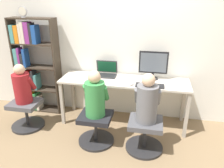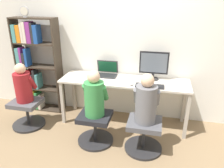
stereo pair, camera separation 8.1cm
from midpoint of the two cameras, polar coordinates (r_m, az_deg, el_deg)
ground_plane at (r=3.62m, az=2.79°, el=-12.17°), size 14.00×14.00×0.00m
wall_back at (r=3.70m, az=4.98°, el=10.55°), size 10.00×0.05×2.60m
desk at (r=3.54m, az=3.84°, el=-0.22°), size 2.06×0.58×0.78m
desktop_monitor at (r=3.53m, az=11.49°, el=4.86°), size 0.45×0.19×0.45m
laptop at (r=3.69m, az=-0.85°, el=3.02°), size 0.36×0.28×0.24m
keyboard at (r=3.30m, az=10.51°, el=-0.48°), size 0.42×0.15×0.03m
computer_mouse_by_keyboard at (r=3.33m, az=5.70°, el=0.06°), size 0.07×0.11×0.03m
office_chair_left at (r=3.15m, az=9.08°, el=-12.84°), size 0.53×0.53×0.45m
office_chair_right at (r=3.27m, az=-3.69°, el=-11.16°), size 0.53×0.53×0.45m
person_at_monitor at (r=2.90m, az=9.69°, el=-4.47°), size 0.35×0.32×0.68m
person_at_laptop at (r=3.03m, az=-3.89°, el=-3.13°), size 0.34×0.31×0.67m
bookshelf at (r=4.20m, az=-19.43°, el=4.15°), size 0.80×0.26×1.70m
desk_clock at (r=3.97m, az=-21.37°, el=17.24°), size 0.16×0.03×0.18m
office_chair_side at (r=3.89m, az=-20.69°, el=-6.90°), size 0.53×0.53×0.45m
person_near_shelf at (r=3.69m, az=-21.65°, el=-0.22°), size 0.32×0.30×0.63m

